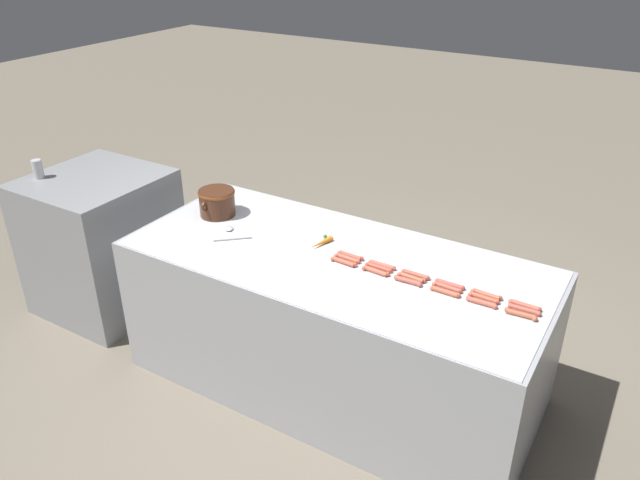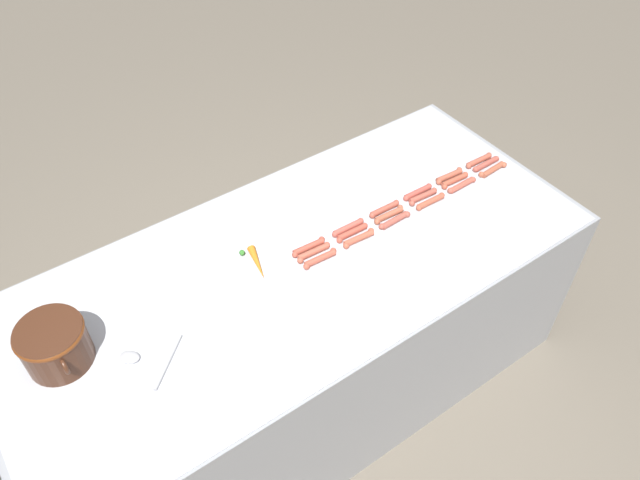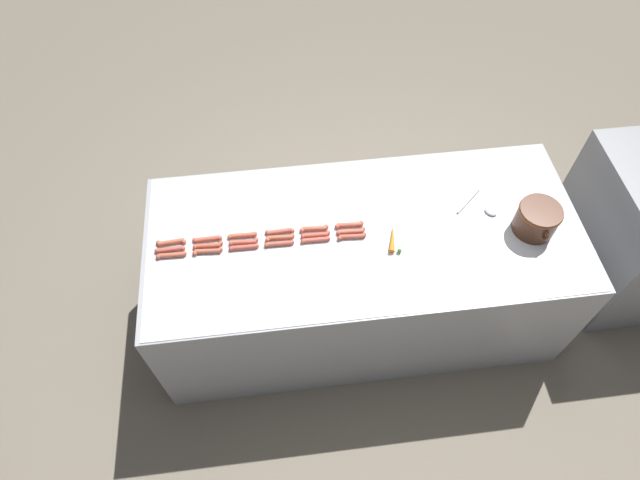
{
  "view_description": "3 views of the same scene",
  "coord_description": "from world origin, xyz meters",
  "px_view_note": "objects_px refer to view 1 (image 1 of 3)",
  "views": [
    {
      "loc": [
        -2.55,
        -1.44,
        2.51
      ],
      "look_at": [
        -0.05,
        0.07,
        0.97
      ],
      "focal_mm": 34.8,
      "sensor_mm": 36.0,
      "label": 1
    },
    {
      "loc": [
        -1.36,
        0.84,
        2.62
      ],
      "look_at": [
        -0.01,
        -0.1,
        0.93
      ],
      "focal_mm": 34.74,
      "sensor_mm": 36.0,
      "label": 2
    },
    {
      "loc": [
        1.61,
        -0.44,
        3.18
      ],
      "look_at": [
        0.05,
        -0.25,
        0.9
      ],
      "focal_mm": 30.26,
      "sensor_mm": 36.0,
      "label": 3
    }
  ],
  "objects_px": {
    "back_cabinet": "(103,242)",
    "hot_dog_3": "(408,281)",
    "hot_dog_5": "(344,262)",
    "hot_dog_13": "(486,295)",
    "hot_dog_0": "(521,314)",
    "hot_dog_10": "(378,268)",
    "hot_dog_14": "(450,284)",
    "hot_dog_9": "(411,278)",
    "carrot": "(321,243)",
    "hot_dog_1": "(482,302)",
    "hot_dog_4": "(376,271)",
    "serving_spoon": "(230,232)",
    "hot_dog_8": "(447,288)",
    "hot_dog_7": "(484,298)",
    "hot_dog_16": "(382,265)",
    "hot_dog_12": "(525,305)",
    "hot_dog_15": "(416,275)",
    "hot_dog_2": "(445,292)",
    "bean_pot": "(217,201)",
    "hot_dog_11": "(347,259)",
    "hot_dog_6": "(524,310)",
    "hot_dog_17": "(350,256)",
    "soda_can": "(38,169)"
  },
  "relations": [
    {
      "from": "hot_dog_15",
      "to": "hot_dog_0",
      "type": "bearing_deg",
      "value": -97.85
    },
    {
      "from": "hot_dog_16",
      "to": "carrot",
      "type": "bearing_deg",
      "value": 83.72
    },
    {
      "from": "hot_dog_16",
      "to": "hot_dog_11",
      "type": "bearing_deg",
      "value": 100.57
    },
    {
      "from": "hot_dog_7",
      "to": "soda_can",
      "type": "distance_m",
      "value": 2.95
    },
    {
      "from": "hot_dog_0",
      "to": "serving_spoon",
      "type": "xyz_separation_m",
      "value": [
        -0.03,
        1.68,
        -0.0
      ]
    },
    {
      "from": "hot_dog_11",
      "to": "hot_dog_16",
      "type": "relative_size",
      "value": 1.0
    },
    {
      "from": "hot_dog_0",
      "to": "hot_dog_4",
      "type": "relative_size",
      "value": 1.0
    },
    {
      "from": "hot_dog_10",
      "to": "hot_dog_17",
      "type": "xyz_separation_m",
      "value": [
        0.04,
        0.19,
        0.0
      ]
    },
    {
      "from": "hot_dog_14",
      "to": "serving_spoon",
      "type": "distance_m",
      "value": 1.31
    },
    {
      "from": "hot_dog_12",
      "to": "bean_pot",
      "type": "relative_size",
      "value": 0.56
    },
    {
      "from": "hot_dog_6",
      "to": "soda_can",
      "type": "bearing_deg",
      "value": 94.43
    },
    {
      "from": "hot_dog_1",
      "to": "hot_dog_15",
      "type": "bearing_deg",
      "value": 78.64
    },
    {
      "from": "hot_dog_14",
      "to": "hot_dog_1",
      "type": "bearing_deg",
      "value": -111.85
    },
    {
      "from": "hot_dog_8",
      "to": "serving_spoon",
      "type": "bearing_deg",
      "value": 92.97
    },
    {
      "from": "hot_dog_10",
      "to": "hot_dog_17",
      "type": "distance_m",
      "value": 0.19
    },
    {
      "from": "hot_dog_1",
      "to": "hot_dog_6",
      "type": "height_order",
      "value": "same"
    },
    {
      "from": "hot_dog_14",
      "to": "hot_dog_9",
      "type": "bearing_deg",
      "value": 101.57
    },
    {
      "from": "back_cabinet",
      "to": "hot_dog_2",
      "type": "relative_size",
      "value": 6.19
    },
    {
      "from": "hot_dog_3",
      "to": "hot_dog_17",
      "type": "relative_size",
      "value": 1.0
    },
    {
      "from": "hot_dog_3",
      "to": "hot_dog_9",
      "type": "height_order",
      "value": "same"
    },
    {
      "from": "back_cabinet",
      "to": "hot_dog_12",
      "type": "xyz_separation_m",
      "value": [
        0.1,
        -2.83,
        0.39
      ]
    },
    {
      "from": "hot_dog_2",
      "to": "hot_dog_4",
      "type": "bearing_deg",
      "value": 89.79
    },
    {
      "from": "hot_dog_0",
      "to": "hot_dog_4",
      "type": "height_order",
      "value": "same"
    },
    {
      "from": "hot_dog_12",
      "to": "bean_pot",
      "type": "bearing_deg",
      "value": 88.44
    },
    {
      "from": "hot_dog_2",
      "to": "hot_dog_7",
      "type": "bearing_deg",
      "value": -77.61
    },
    {
      "from": "hot_dog_5",
      "to": "hot_dog_14",
      "type": "relative_size",
      "value": 1.0
    },
    {
      "from": "hot_dog_2",
      "to": "hot_dog_12",
      "type": "bearing_deg",
      "value": -77.64
    },
    {
      "from": "hot_dog_4",
      "to": "serving_spoon",
      "type": "height_order",
      "value": "hot_dog_4"
    },
    {
      "from": "carrot",
      "to": "hot_dog_1",
      "type": "bearing_deg",
      "value": -96.99
    },
    {
      "from": "bean_pot",
      "to": "hot_dog_10",
      "type": "bearing_deg",
      "value": -94.62
    },
    {
      "from": "carrot",
      "to": "hot_dog_12",
      "type": "bearing_deg",
      "value": -91.94
    },
    {
      "from": "hot_dog_11",
      "to": "hot_dog_16",
      "type": "xyz_separation_m",
      "value": [
        0.04,
        -0.19,
        0.0
      ]
    },
    {
      "from": "hot_dog_14",
      "to": "hot_dog_16",
      "type": "bearing_deg",
      "value": 90.21
    },
    {
      "from": "bean_pot",
      "to": "hot_dog_11",
      "type": "bearing_deg",
      "value": -95.51
    },
    {
      "from": "hot_dog_7",
      "to": "hot_dog_10",
      "type": "bearing_deg",
      "value": 90.06
    },
    {
      "from": "hot_dog_3",
      "to": "bean_pot",
      "type": "xyz_separation_m",
      "value": [
        0.13,
        1.33,
        0.08
      ]
    },
    {
      "from": "back_cabinet",
      "to": "hot_dog_8",
      "type": "distance_m",
      "value": 2.5
    },
    {
      "from": "hot_dog_0",
      "to": "hot_dog_10",
      "type": "height_order",
      "value": "same"
    },
    {
      "from": "hot_dog_7",
      "to": "hot_dog_8",
      "type": "bearing_deg",
      "value": 89.73
    },
    {
      "from": "hot_dog_5",
      "to": "hot_dog_14",
      "type": "xyz_separation_m",
      "value": [
        0.08,
        -0.56,
        0.0
      ]
    },
    {
      "from": "hot_dog_0",
      "to": "hot_dog_10",
      "type": "relative_size",
      "value": 1.0
    },
    {
      "from": "hot_dog_0",
      "to": "hot_dog_3",
      "type": "bearing_deg",
      "value": 90.01
    },
    {
      "from": "hot_dog_3",
      "to": "hot_dog_16",
      "type": "xyz_separation_m",
      "value": [
        0.08,
        0.18,
        0.0
      ]
    },
    {
      "from": "hot_dog_9",
      "to": "soda_can",
      "type": "height_order",
      "value": "soda_can"
    },
    {
      "from": "soda_can",
      "to": "hot_dog_12",
      "type": "bearing_deg",
      "value": -84.85
    },
    {
      "from": "hot_dog_9",
      "to": "hot_dog_13",
      "type": "relative_size",
      "value": 1.0
    },
    {
      "from": "hot_dog_5",
      "to": "hot_dog_13",
      "type": "relative_size",
      "value": 1.0
    },
    {
      "from": "hot_dog_12",
      "to": "hot_dog_16",
      "type": "distance_m",
      "value": 0.74
    },
    {
      "from": "back_cabinet",
      "to": "hot_dog_3",
      "type": "height_order",
      "value": "back_cabinet"
    },
    {
      "from": "hot_dog_8",
      "to": "hot_dog_14",
      "type": "height_order",
      "value": "same"
    }
  ]
}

